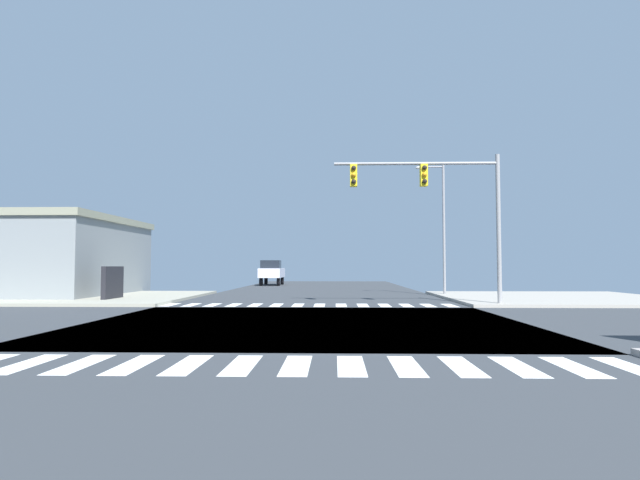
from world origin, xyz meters
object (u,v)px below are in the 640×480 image
object	(u,v)px
street_lamp	(440,217)
pickup_farside_1	(272,272)
bank_building	(3,257)
traffic_signal_mast	(435,193)

from	to	relation	value
street_lamp	pickup_farside_1	xyz separation A→B (m)	(-12.38, 17.25, -3.50)
pickup_farside_1	bank_building	bearing A→B (deg)	51.77
traffic_signal_mast	pickup_farside_1	xyz separation A→B (m)	(-10.53, 25.34, -3.85)
pickup_farside_1	street_lamp	bearing A→B (deg)	125.66
bank_building	pickup_farside_1	bearing A→B (deg)	51.77
bank_building	pickup_farside_1	world-z (taller)	bank_building
traffic_signal_mast	bank_building	world-z (taller)	traffic_signal_mast
traffic_signal_mast	street_lamp	xyz separation A→B (m)	(1.85, 8.09, -0.36)
bank_building	pickup_farside_1	size ratio (longest dim) A/B	3.16
traffic_signal_mast	street_lamp	size ratio (longest dim) A/B	0.95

